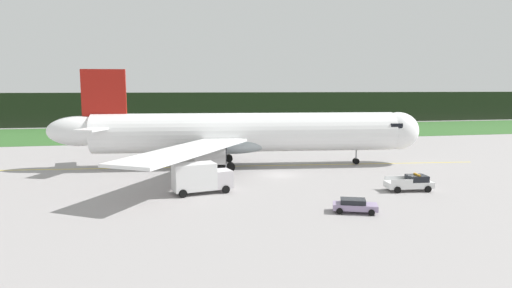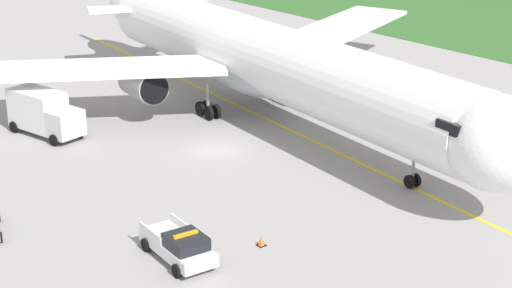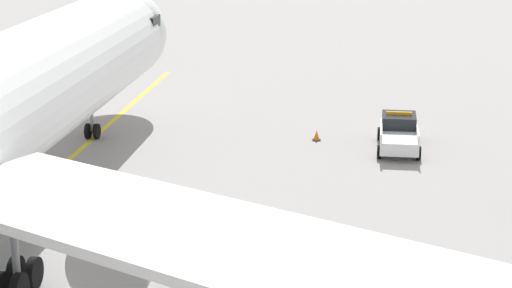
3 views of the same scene
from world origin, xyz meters
name	(u,v)px [view 1 (image 1 of 3)]	position (x,y,z in m)	size (l,w,h in m)	color
ground	(279,175)	(0.00, 0.00, 0.00)	(320.00, 320.00, 0.00)	#989493
grass_verge	(222,132)	(0.00, 58.55, 0.02)	(320.00, 40.35, 0.04)	#32612A
distant_tree_line	(211,108)	(0.00, 84.13, 5.08)	(288.00, 4.15, 10.16)	black
taxiway_centerline_main	(247,166)	(-2.97, 7.63, 0.00)	(71.27, 0.30, 0.01)	yellow
airliner	(243,133)	(-3.53, 7.69, 4.92)	(55.43, 49.74, 14.30)	white
ops_pickup_truck	(411,183)	(12.44, -11.78, 0.90)	(5.45, 2.77, 1.94)	white
catering_truck	(200,177)	(-11.15, -8.05, 1.80)	(6.87, 3.79, 3.59)	silver
staff_car	(354,205)	(2.42, -18.64, 0.70)	(4.46, 3.09, 1.30)	#9883AB
apron_cone	(401,179)	(13.92, -7.25, 0.29)	(0.48, 0.48, 0.60)	black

